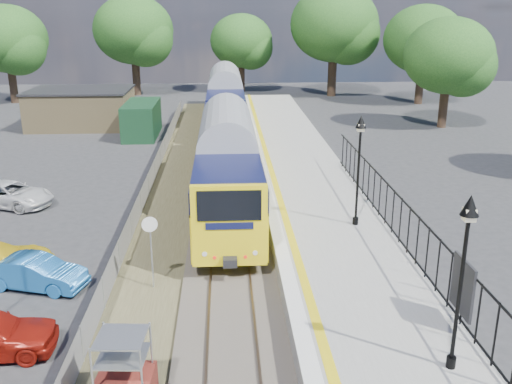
{
  "coord_description": "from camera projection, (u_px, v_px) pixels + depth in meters",
  "views": [
    {
      "loc": [
        -0.11,
        -16.05,
        9.58
      ],
      "look_at": [
        1.19,
        7.21,
        2.0
      ],
      "focal_mm": 40.0,
      "sensor_mm": 36.0,
      "label": 1
    }
  ],
  "objects": [
    {
      "name": "ground",
      "position": [
        231.0,
        322.0,
        18.21
      ],
      "size": [
        120.0,
        120.0,
        0.0
      ],
      "primitive_type": "plane",
      "color": "#2D2D30",
      "rests_on": "ground"
    },
    {
      "name": "palisade_fence",
      "position": [
        415.0,
        237.0,
        20.11
      ],
      "size": [
        0.12,
        26.0,
        2.0
      ],
      "color": "black",
      "rests_on": "platform"
    },
    {
      "name": "victorian_lamp_north",
      "position": [
        360.0,
        145.0,
        22.86
      ],
      "size": [
        0.44,
        0.44,
        4.6
      ],
      "color": "black",
      "rests_on": "platform"
    },
    {
      "name": "platform",
      "position": [
        321.0,
        218.0,
        25.89
      ],
      "size": [
        5.0,
        70.0,
        0.9
      ],
      "primitive_type": "cube",
      "color": "gray",
      "rests_on": "ground"
    },
    {
      "name": "speed_sign",
      "position": [
        151.0,
        241.0,
        19.76
      ],
      "size": [
        0.55,
        0.16,
        2.75
      ],
      "rotation": [
        0.0,
        0.0,
        0.22
      ],
      "color": "#999EA3",
      "rests_on": "ground"
    },
    {
      "name": "outbuilding",
      "position": [
        93.0,
        110.0,
        46.79
      ],
      "size": [
        10.8,
        10.1,
        3.12
      ],
      "color": "#968055",
      "rests_on": "ground"
    },
    {
      "name": "wire_fence",
      "position": [
        146.0,
        191.0,
        29.19
      ],
      "size": [
        0.06,
        52.0,
        1.2
      ],
      "color": "#999EA3",
      "rests_on": "ground"
    },
    {
      "name": "train",
      "position": [
        226.0,
        117.0,
        39.36
      ],
      "size": [
        2.82,
        40.83,
        3.51
      ],
      "color": "yellow",
      "rests_on": "ground"
    },
    {
      "name": "car_blue",
      "position": [
        36.0,
        273.0,
        20.22
      ],
      "size": [
        3.82,
        2.21,
        1.19
      ],
      "primitive_type": "imported",
      "rotation": [
        0.0,
        0.0,
        1.29
      ],
      "color": "#1C5FA8",
      "rests_on": "ground"
    },
    {
      "name": "tree_line",
      "position": [
        238.0,
        39.0,
        56.11
      ],
      "size": [
        56.8,
        43.8,
        11.88
      ],
      "color": "#332319",
      "rests_on": "ground"
    },
    {
      "name": "brick_plinth",
      "position": [
        124.0,
        376.0,
        13.82
      ],
      "size": [
        1.45,
        1.45,
        2.19
      ],
      "rotation": [
        0.0,
        0.0,
        -0.07
      ],
      "color": "maroon",
      "rests_on": "ground"
    },
    {
      "name": "victorian_lamp_south",
      "position": [
        466.0,
        243.0,
        13.37
      ],
      "size": [
        0.44,
        0.44,
        4.6
      ],
      "color": "black",
      "rests_on": "platform"
    },
    {
      "name": "track_bed",
      "position": [
        219.0,
        215.0,
        27.34
      ],
      "size": [
        5.9,
        80.0,
        0.29
      ],
      "color": "#473F38",
      "rests_on": "ground"
    },
    {
      "name": "car_white",
      "position": [
        10.0,
        194.0,
        28.62
      ],
      "size": [
        4.84,
        3.49,
        1.22
      ],
      "primitive_type": "imported",
      "rotation": [
        0.0,
        0.0,
        1.2
      ],
      "color": "silver",
      "rests_on": "ground"
    },
    {
      "name": "platform_edge",
      "position": [
        276.0,
        209.0,
        25.64
      ],
      "size": [
        0.9,
        70.0,
        0.01
      ],
      "color": "silver",
      "rests_on": "platform"
    }
  ]
}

